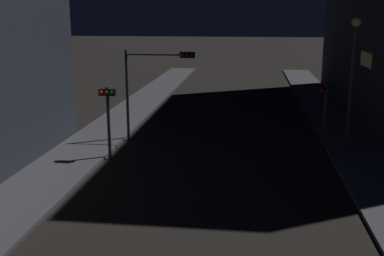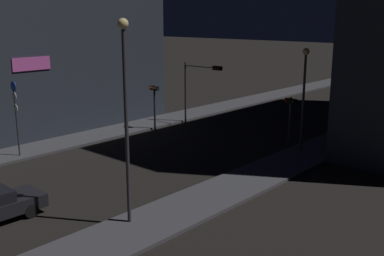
# 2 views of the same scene
# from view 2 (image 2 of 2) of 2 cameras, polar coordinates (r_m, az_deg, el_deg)

# --- Properties ---
(sidewalk_left) EXTENTS (3.11, 63.60, 0.16)m
(sidewalk_left) POSITION_cam_2_polar(r_m,az_deg,el_deg) (42.59, -0.10, 1.73)
(sidewalk_left) COLOR #424247
(sidewalk_left) RESTS_ON ground_plane
(sidewalk_right) EXTENTS (3.11, 63.60, 0.16)m
(sidewalk_right) POSITION_cam_2_polar(r_m,az_deg,el_deg) (35.02, 17.43, -1.49)
(sidewalk_right) COLOR #424247
(sidewalk_right) RESTS_ON ground_plane
(traffic_light_overhead) EXTENTS (3.85, 0.42, 5.09)m
(traffic_light_overhead) POSITION_cam_2_polar(r_m,az_deg,el_deg) (37.82, 0.81, 5.79)
(traffic_light_overhead) COLOR #2D2D33
(traffic_light_overhead) RESTS_ON ground_plane
(traffic_light_left_kerb) EXTENTS (0.80, 0.42, 3.60)m
(traffic_light_left_kerb) POSITION_cam_2_polar(r_m,az_deg,el_deg) (36.43, -4.63, 3.69)
(traffic_light_left_kerb) COLOR #2D2D33
(traffic_light_left_kerb) RESTS_ON ground_plane
(traffic_light_right_kerb) EXTENTS (0.80, 0.42, 3.51)m
(traffic_light_right_kerb) POSITION_cam_2_polar(r_m,az_deg,el_deg) (31.92, 11.90, 1.95)
(traffic_light_right_kerb) COLOR #2D2D33
(traffic_light_right_kerb) RESTS_ON ground_plane
(sign_pole_left) EXTENTS (0.64, 0.10, 4.73)m
(sign_pole_left) POSITION_cam_2_polar(r_m,az_deg,el_deg) (30.96, -20.74, 1.98)
(sign_pole_left) COLOR #2D2D33
(sign_pole_left) RESTS_ON sidewalk_left
(street_lamp_near_block) EXTENTS (0.44, 0.44, 8.54)m
(street_lamp_near_block) POSITION_cam_2_polar(r_m,az_deg,el_deg) (19.06, -8.12, 3.37)
(street_lamp_near_block) COLOR #2D2D33
(street_lamp_near_block) RESTS_ON sidewalk_right
(street_lamp_far_block) EXTENTS (0.45, 0.45, 6.66)m
(street_lamp_far_block) POSITION_cam_2_polar(r_m,az_deg,el_deg) (30.78, 13.55, 5.13)
(street_lamp_far_block) COLOR #2D2D33
(street_lamp_far_block) RESTS_ON sidewalk_right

